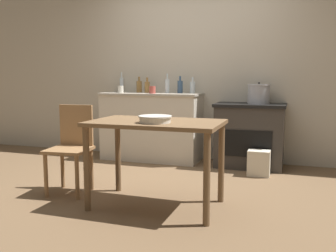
% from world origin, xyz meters
% --- Properties ---
extents(ground_plane, '(14.00, 14.00, 0.00)m').
position_xyz_m(ground_plane, '(0.00, 0.00, 0.00)').
color(ground_plane, brown).
extents(wall_back, '(8.00, 0.07, 2.55)m').
position_xyz_m(wall_back, '(0.00, 1.58, 1.27)').
color(wall_back, beige).
rests_on(wall_back, ground_plane).
extents(counter_cabinet, '(1.41, 0.56, 0.95)m').
position_xyz_m(counter_cabinet, '(-0.56, 1.28, 0.47)').
color(counter_cabinet, beige).
rests_on(counter_cabinet, ground_plane).
extents(stove, '(0.89, 0.57, 0.83)m').
position_xyz_m(stove, '(0.82, 1.29, 0.42)').
color(stove, '#38332D').
rests_on(stove, ground_plane).
extents(work_table, '(1.16, 0.70, 0.78)m').
position_xyz_m(work_table, '(0.19, -0.53, 0.67)').
color(work_table, brown).
rests_on(work_table, ground_plane).
extents(chair, '(0.44, 0.44, 0.88)m').
position_xyz_m(chair, '(-0.77, -0.38, 0.48)').
color(chair, '#997047').
rests_on(chair, ground_plane).
extents(flour_sack, '(0.26, 0.18, 0.30)m').
position_xyz_m(flour_sack, '(0.98, 0.85, 0.15)').
color(flour_sack, beige).
rests_on(flour_sack, ground_plane).
extents(stock_pot, '(0.29, 0.29, 0.27)m').
position_xyz_m(stock_pot, '(0.91, 1.33, 0.95)').
color(stock_pot, '#A8A8AD').
rests_on(stock_pot, stove).
extents(mixing_bowl_large, '(0.29, 0.29, 0.06)m').
position_xyz_m(mixing_bowl_large, '(0.23, -0.65, 0.82)').
color(mixing_bowl_large, silver).
rests_on(mixing_bowl_large, work_table).
extents(bottle_far_left, '(0.07, 0.07, 0.22)m').
position_xyz_m(bottle_far_left, '(-0.62, 1.31, 1.03)').
color(bottle_far_left, olive).
rests_on(bottle_far_left, counter_cabinet).
extents(bottle_left, '(0.07, 0.07, 0.24)m').
position_xyz_m(bottle_left, '(-0.16, 1.39, 1.04)').
color(bottle_left, '#3D5675').
rests_on(bottle_left, counter_cabinet).
extents(bottle_mid_left, '(0.06, 0.06, 0.27)m').
position_xyz_m(bottle_mid_left, '(-0.33, 1.31, 1.05)').
color(bottle_mid_left, silver).
rests_on(bottle_mid_left, counter_cabinet).
extents(bottle_center_left, '(0.07, 0.07, 0.22)m').
position_xyz_m(bottle_center_left, '(0.01, 1.40, 1.03)').
color(bottle_center_left, silver).
rests_on(bottle_center_left, counter_cabinet).
extents(bottle_center, '(0.06, 0.06, 0.29)m').
position_xyz_m(bottle_center, '(-1.10, 1.48, 1.06)').
color(bottle_center, silver).
rests_on(bottle_center, counter_cabinet).
extents(bottle_center_right, '(0.08, 0.08, 0.23)m').
position_xyz_m(bottle_center_right, '(-0.78, 1.39, 1.03)').
color(bottle_center_right, olive).
rests_on(bottle_center_right, counter_cabinet).
extents(cup_mid_right, '(0.08, 0.08, 0.10)m').
position_xyz_m(cup_mid_right, '(-0.96, 1.15, 1.00)').
color(cup_mid_right, silver).
rests_on(cup_mid_right, counter_cabinet).
extents(cup_right, '(0.09, 0.09, 0.10)m').
position_xyz_m(cup_right, '(-0.47, 1.12, 1.00)').
color(cup_right, '#B74C42').
rests_on(cup_right, counter_cabinet).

